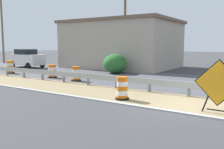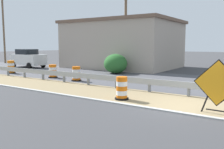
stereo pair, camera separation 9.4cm
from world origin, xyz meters
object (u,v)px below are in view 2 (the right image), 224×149
traffic_barrel_mid (53,72)px  traffic_barrel_far (11,67)px  car_mid_far_lane (28,58)px  traffic_barrel_close (76,74)px  traffic_barrel_nearest (122,89)px  utility_pole_near (126,28)px  utility_pole_mid (4,27)px  warning_sign_diamond (218,85)px

traffic_barrel_mid → traffic_barrel_far: size_ratio=0.89×
traffic_barrel_far → car_mid_far_lane: car_mid_far_lane is taller
traffic_barrel_close → car_mid_far_lane: size_ratio=0.23×
traffic_barrel_nearest → traffic_barrel_close: traffic_barrel_nearest is taller
traffic_barrel_far → car_mid_far_lane: size_ratio=0.26×
traffic_barrel_nearest → traffic_barrel_far: traffic_barrel_far is taller
utility_pole_near → utility_pole_mid: (-0.06, 18.90, 0.82)m
warning_sign_diamond → traffic_barrel_nearest: 4.12m
traffic_barrel_mid → traffic_barrel_close: bearing=-95.6°
traffic_barrel_mid → traffic_barrel_far: traffic_barrel_far is taller
traffic_barrel_close → traffic_barrel_far: bearing=87.9°
car_mid_far_lane → warning_sign_diamond: bearing=-18.8°
warning_sign_diamond → traffic_barrel_nearest: size_ratio=1.90×
traffic_barrel_far → utility_pole_near: bearing=-47.7°
warning_sign_diamond → car_mid_far_lane: (7.96, 20.84, -0.06)m
traffic_barrel_mid → traffic_barrel_nearest: bearing=-112.9°
utility_pole_near → traffic_barrel_close: bearing=-177.7°
traffic_barrel_mid → car_mid_far_lane: (4.38, 8.56, 0.55)m
traffic_barrel_nearest → traffic_barrel_close: 6.46m
traffic_barrel_nearest → traffic_barrel_mid: bearing=67.1°
traffic_barrel_nearest → traffic_barrel_mid: traffic_barrel_nearest is taller
utility_pole_near → utility_pole_mid: bearing=90.2°
utility_pole_near → utility_pole_mid: utility_pole_mid is taller
traffic_barrel_close → traffic_barrel_far: 7.85m
car_mid_far_lane → utility_pole_mid: 9.25m
traffic_barrel_far → car_mid_far_lane: 5.47m
traffic_barrel_close → traffic_barrel_far: (0.29, 7.85, 0.06)m
utility_pole_mid → traffic_barrel_nearest: bearing=-112.6°
traffic_barrel_far → utility_pole_mid: bearing=59.0°
traffic_barrel_nearest → traffic_barrel_far: (3.50, 13.46, 0.03)m
traffic_barrel_mid → utility_pole_near: utility_pole_near is taller
warning_sign_diamond → traffic_barrel_mid: size_ratio=2.00×
traffic_barrel_nearest → utility_pole_mid: 27.21m
traffic_barrel_mid → utility_pole_mid: (6.86, 16.59, 4.40)m
traffic_barrel_far → utility_pole_near: (6.88, -7.56, 3.53)m
traffic_barrel_nearest → utility_pole_near: utility_pole_near is taller
traffic_barrel_nearest → utility_pole_near: bearing=29.6°
utility_pole_near → utility_pole_mid: size_ratio=0.83×
traffic_barrel_mid → traffic_barrel_far: bearing=89.6°
warning_sign_diamond → utility_pole_near: bearing=-134.7°
traffic_barrel_close → utility_pole_mid: bearing=69.6°
traffic_barrel_nearest → traffic_barrel_close: (3.20, 5.61, -0.02)m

